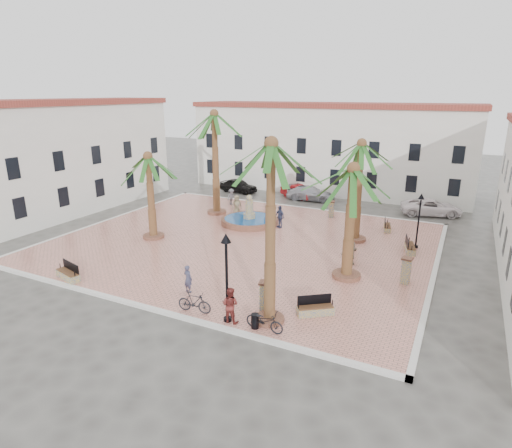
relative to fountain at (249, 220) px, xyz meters
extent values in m
plane|color=#56544F|center=(1.66, -4.13, -0.48)|extent=(120.00, 120.00, 0.00)
cube|color=tan|center=(1.66, -4.13, -0.40)|extent=(26.00, 22.00, 0.15)
cube|color=silver|center=(1.66, 6.87, -0.40)|extent=(26.30, 0.30, 0.16)
cube|color=silver|center=(1.66, -15.13, -0.40)|extent=(26.30, 0.30, 0.16)
cube|color=silver|center=(14.66, -4.13, -0.40)|extent=(0.30, 22.30, 0.16)
cube|color=silver|center=(-11.34, -4.13, -0.40)|extent=(0.30, 22.30, 0.16)
cube|color=white|center=(1.66, 15.87, 4.02)|extent=(30.00, 7.00, 9.00)
cube|color=brown|center=(1.66, 15.87, 8.77)|extent=(30.40, 7.40, 0.50)
cube|color=black|center=(-11.47, 12.39, 1.72)|extent=(1.00, 0.12, 1.60)
cube|color=black|center=(-7.72, 12.39, 1.72)|extent=(1.00, 0.12, 1.60)
cube|color=black|center=(-3.97, 12.39, 1.72)|extent=(1.00, 0.12, 1.60)
cube|color=black|center=(-0.22, 12.39, 1.72)|extent=(1.00, 0.12, 1.60)
cube|color=black|center=(3.53, 12.39, 1.72)|extent=(1.00, 0.12, 1.60)
cube|color=black|center=(7.28, 12.39, 1.72)|extent=(1.00, 0.12, 1.60)
cube|color=black|center=(11.03, 12.39, 1.72)|extent=(1.00, 0.12, 1.60)
cube|color=black|center=(14.78, 12.39, 1.72)|extent=(1.00, 0.12, 1.60)
cube|color=black|center=(-11.47, 12.39, 4.72)|extent=(1.00, 0.12, 1.60)
cube|color=black|center=(-7.72, 12.39, 4.72)|extent=(1.00, 0.12, 1.60)
cube|color=black|center=(-3.97, 12.39, 4.72)|extent=(1.00, 0.12, 1.60)
cube|color=black|center=(-0.22, 12.39, 4.72)|extent=(1.00, 0.12, 1.60)
cube|color=black|center=(3.53, 12.39, 4.72)|extent=(1.00, 0.12, 1.60)
cube|color=black|center=(7.28, 12.39, 4.72)|extent=(1.00, 0.12, 1.60)
cube|color=black|center=(11.03, 12.39, 4.72)|extent=(1.00, 0.12, 1.60)
cube|color=black|center=(14.78, 12.39, 4.72)|extent=(1.00, 0.12, 1.60)
cube|color=black|center=(18.20, -6.19, 1.72)|extent=(0.12, 1.00, 1.60)
cube|color=black|center=(18.20, -2.48, 1.72)|extent=(0.12, 1.00, 1.60)
cube|color=black|center=(18.20, 1.24, 1.72)|extent=(0.12, 1.00, 1.60)
cube|color=black|center=(18.20, 4.95, 1.72)|extent=(0.12, 1.00, 1.60)
cube|color=black|center=(18.20, 8.66, 1.72)|extent=(0.12, 1.00, 1.60)
cube|color=black|center=(18.20, 1.24, 4.72)|extent=(0.12, 1.00, 1.60)
cube|color=black|center=(18.20, 4.95, 4.72)|extent=(0.12, 1.00, 1.60)
cube|color=black|center=(18.20, 8.66, 4.72)|extent=(0.12, 1.00, 1.60)
cube|color=white|center=(-17.34, -4.13, 4.27)|extent=(6.00, 24.00, 9.50)
cube|color=brown|center=(-17.34, -4.13, 9.27)|extent=(6.40, 24.40, 0.50)
cube|color=black|center=(-14.36, -10.13, 1.72)|extent=(0.12, 1.00, 1.60)
cube|color=black|center=(-14.36, -6.13, 1.72)|extent=(0.12, 1.00, 1.60)
cube|color=black|center=(-14.36, -2.13, 1.72)|extent=(0.12, 1.00, 1.60)
cube|color=black|center=(-14.36, 1.87, 1.72)|extent=(0.12, 1.00, 1.60)
cube|color=black|center=(-14.36, 5.87, 1.72)|extent=(0.12, 1.00, 1.60)
cube|color=black|center=(-14.36, -10.13, 4.72)|extent=(0.12, 1.00, 1.60)
cube|color=black|center=(-14.36, -6.13, 4.72)|extent=(0.12, 1.00, 1.60)
cube|color=black|center=(-14.36, -2.13, 4.72)|extent=(0.12, 1.00, 1.60)
cube|color=black|center=(-14.36, 1.87, 4.72)|extent=(0.12, 1.00, 1.60)
cube|color=black|center=(-14.36, 5.87, 4.72)|extent=(0.12, 1.00, 1.60)
cylinder|color=brown|center=(0.00, 0.00, -0.11)|extent=(4.70, 4.70, 0.45)
cylinder|color=#194C8C|center=(0.00, 0.00, 0.10)|extent=(4.14, 4.14, 0.07)
cylinder|color=gray|center=(0.00, 0.00, 0.12)|extent=(1.01, 1.01, 0.89)
cylinder|color=gray|center=(0.00, 0.00, 1.01)|extent=(0.67, 0.67, 1.34)
sphere|color=gray|center=(0.00, 0.00, 1.85)|extent=(0.49, 0.49, 0.49)
cylinder|color=brown|center=(-4.05, 1.47, -0.20)|extent=(1.69, 1.69, 0.25)
cylinder|color=brown|center=(-4.05, 1.47, 4.15)|extent=(0.55, 0.55, 8.46)
sphere|color=brown|center=(-4.05, 1.47, 8.38)|extent=(0.74, 0.74, 0.74)
cylinder|color=brown|center=(-4.78, -6.41, -0.21)|extent=(1.55, 1.55, 0.23)
cylinder|color=brown|center=(-4.78, -6.41, 2.83)|extent=(0.50, 0.50, 5.86)
sphere|color=brown|center=(-4.78, -6.41, 5.77)|extent=(0.68, 0.68, 0.68)
cylinder|color=brown|center=(8.09, -13.65, -0.22)|extent=(1.41, 1.41, 0.21)
cylinder|color=brown|center=(8.09, -13.65, 3.97)|extent=(0.46, 0.46, 8.17)
sphere|color=brown|center=(8.09, -13.65, 8.05)|extent=(0.62, 0.62, 0.62)
cylinder|color=brown|center=(10.05, -7.07, -0.21)|extent=(1.66, 1.66, 0.25)
cylinder|color=brown|center=(10.05, -7.07, 3.02)|extent=(0.54, 0.54, 6.20)
sphere|color=brown|center=(10.05, -7.07, 6.12)|extent=(0.73, 0.73, 0.73)
cylinder|color=brown|center=(8.89, -0.31, -0.21)|extent=(1.56, 1.56, 0.23)
cylinder|color=brown|center=(8.89, -0.31, 3.32)|extent=(0.51, 0.51, 6.84)
sphere|color=brown|center=(8.89, -0.31, 6.74)|extent=(0.68, 0.68, 0.68)
cube|color=gray|center=(-4.40, -14.53, -0.12)|extent=(1.96, 1.03, 0.42)
cube|color=#56351E|center=(-4.40, -14.53, 0.12)|extent=(1.85, 0.95, 0.06)
cube|color=black|center=(-4.35, -14.31, 0.40)|extent=(1.73, 0.50, 0.52)
cylinder|color=black|center=(-5.26, -14.31, 0.24)|extent=(0.05, 0.05, 0.31)
cylinder|color=black|center=(-3.55, -14.75, 0.24)|extent=(0.05, 0.05, 0.31)
cube|color=gray|center=(9.86, -12.11, -0.13)|extent=(1.79, 1.52, 0.40)
cube|color=#56351E|center=(9.86, -12.11, 0.10)|extent=(1.68, 1.42, 0.06)
cube|color=black|center=(9.72, -11.94, 0.38)|extent=(1.41, 1.06, 0.50)
cylinder|color=black|center=(9.16, -12.62, 0.23)|extent=(0.05, 0.05, 0.30)
cylinder|color=black|center=(10.55, -11.61, 0.23)|extent=(0.05, 0.05, 0.30)
cube|color=gray|center=(12.83, -0.99, -0.12)|extent=(0.99, 1.97, 0.42)
cube|color=#56351E|center=(12.83, -0.99, 0.12)|extent=(0.91, 1.86, 0.06)
cube|color=black|center=(12.61, -1.04, 0.40)|extent=(0.45, 1.75, 0.52)
cylinder|color=black|center=(13.03, -1.86, 0.25)|extent=(0.05, 0.05, 0.31)
cylinder|color=black|center=(12.63, -0.12, 0.25)|extent=(0.05, 0.05, 0.31)
cube|color=gray|center=(10.59, 3.17, -0.14)|extent=(0.82, 1.73, 0.37)
cube|color=#56351E|center=(10.59, 3.17, 0.07)|extent=(0.75, 1.63, 0.06)
cube|color=black|center=(10.39, 3.13, 0.32)|extent=(0.34, 1.56, 0.46)
cylinder|color=black|center=(10.74, 2.40, 0.18)|extent=(0.05, 0.05, 0.28)
cylinder|color=black|center=(10.44, 3.94, 0.18)|extent=(0.05, 0.05, 0.28)
cylinder|color=black|center=(6.31, -14.53, -0.24)|extent=(0.39, 0.39, 0.17)
cylinder|color=black|center=(6.31, -14.53, 1.73)|extent=(0.13, 0.13, 3.91)
cone|color=black|center=(6.31, -14.53, 3.85)|extent=(0.48, 0.48, 0.43)
sphere|color=beige|center=(6.31, -14.53, 3.69)|extent=(0.26, 0.26, 0.26)
cylinder|color=black|center=(13.08, 0.05, -0.25)|extent=(0.35, 0.35, 0.15)
cylinder|color=black|center=(13.08, 0.05, 1.49)|extent=(0.12, 0.12, 3.45)
cone|color=black|center=(13.08, 0.05, 3.36)|extent=(0.42, 0.42, 0.38)
sphere|color=beige|center=(13.08, 0.05, 3.22)|extent=(0.23, 0.23, 0.23)
cube|color=gray|center=(7.46, -12.84, 0.40)|extent=(0.53, 0.53, 1.45)
cube|color=brown|center=(7.46, -12.84, 1.18)|extent=(0.66, 0.66, 0.11)
cube|color=gray|center=(5.54, 4.78, 0.35)|extent=(0.49, 0.49, 1.35)
cube|color=brown|center=(5.54, 4.78, 1.08)|extent=(0.61, 0.61, 0.10)
cube|color=gray|center=(13.27, -6.42, 0.40)|extent=(0.51, 0.51, 1.45)
cube|color=brown|center=(13.27, -6.42, 1.18)|extent=(0.63, 0.63, 0.11)
cylinder|color=black|center=(7.76, -14.53, 0.02)|extent=(0.36, 0.36, 0.71)
imported|color=#3A3C57|center=(2.84, -12.79, 0.44)|extent=(0.63, 0.48, 1.55)
imported|color=black|center=(8.25, -14.53, 0.16)|extent=(1.91, 0.75, 0.99)
imported|color=maroon|center=(6.46, -14.53, 0.55)|extent=(0.87, 0.68, 1.76)
imported|color=black|center=(4.43, -14.53, 0.21)|extent=(1.83, 0.71, 1.07)
imported|color=#857353|center=(-2.11, 1.66, 0.57)|extent=(1.04, 1.03, 1.81)
imported|color=#343A5C|center=(2.68, 0.11, 0.57)|extent=(1.13, 0.89, 1.79)
imported|color=#54545A|center=(-4.40, 4.75, 0.45)|extent=(0.83, 1.12, 1.55)
imported|color=gray|center=(9.80, -5.18, 0.48)|extent=(1.00, 1.58, 1.63)
imported|color=black|center=(-6.67, 10.33, 0.26)|extent=(4.53, 2.31, 1.48)
imported|color=maroon|center=(0.16, 10.81, 0.19)|extent=(4.29, 2.93, 1.34)
imported|color=#ADADB6|center=(1.68, 10.36, 0.24)|extent=(5.08, 2.40, 1.43)
imported|color=white|center=(13.22, 9.92, 0.25)|extent=(5.69, 3.80, 1.45)
camera|label=1|loc=(15.56, -30.15, 10.10)|focal=30.00mm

